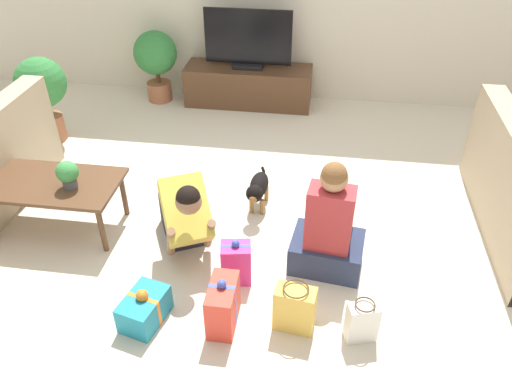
{
  "coord_description": "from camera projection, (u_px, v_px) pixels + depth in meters",
  "views": [
    {
      "loc": [
        0.57,
        -3.17,
        2.64
      ],
      "look_at": [
        0.13,
        -0.13,
        0.45
      ],
      "focal_mm": 35.0,
      "sensor_mm": 36.0,
      "label": 1
    }
  ],
  "objects": [
    {
      "name": "gift_box_c",
      "position": [
        236.0,
        263.0,
        3.56
      ],
      "size": [
        0.24,
        0.19,
        0.37
      ],
      "rotation": [
        0.0,
        0.0,
        0.17
      ],
      "color": "#CC3389",
      "rests_on": "ground_plane"
    },
    {
      "name": "gift_bag_b",
      "position": [
        295.0,
        308.0,
        3.21
      ],
      "size": [
        0.28,
        0.19,
        0.35
      ],
      "rotation": [
        0.0,
        0.0,
        -0.15
      ],
      "color": "#E5B74C",
      "rests_on": "ground_plane"
    },
    {
      "name": "potted_plant_back_left",
      "position": [
        156.0,
        58.0,
        5.84
      ],
      "size": [
        0.5,
        0.5,
        0.84
      ],
      "color": "#A36042",
      "rests_on": "ground_plane"
    },
    {
      "name": "gift_box_a",
      "position": [
        223.0,
        305.0,
        3.23
      ],
      "size": [
        0.17,
        0.33,
        0.39
      ],
      "rotation": [
        0.0,
        0.0,
        0.0
      ],
      "color": "red",
      "rests_on": "ground_plane"
    },
    {
      "name": "coffee_table",
      "position": [
        53.0,
        187.0,
        3.93
      ],
      "size": [
        1.06,
        0.58,
        0.44
      ],
      "color": "brown",
      "rests_on": "ground_plane"
    },
    {
      "name": "tv_console",
      "position": [
        248.0,
        86.0,
        5.93
      ],
      "size": [
        1.48,
        0.47,
        0.45
      ],
      "color": "brown",
      "rests_on": "ground_plane"
    },
    {
      "name": "person_sitting",
      "position": [
        329.0,
        232.0,
        3.57
      ],
      "size": [
        0.57,
        0.52,
        0.93
      ],
      "rotation": [
        0.0,
        0.0,
        3.02
      ],
      "color": "#283351",
      "rests_on": "ground_plane"
    },
    {
      "name": "tv",
      "position": [
        248.0,
        42.0,
        5.63
      ],
      "size": [
        0.99,
        0.2,
        0.67
      ],
      "color": "black",
      "rests_on": "tv_console"
    },
    {
      "name": "gift_bag_a",
      "position": [
        362.0,
        322.0,
        3.14
      ],
      "size": [
        0.22,
        0.16,
        0.31
      ],
      "rotation": [
        0.0,
        0.0,
        0.29
      ],
      "color": "white",
      "rests_on": "ground_plane"
    },
    {
      "name": "dog",
      "position": [
        258.0,
        188.0,
        4.2
      ],
      "size": [
        0.17,
        0.51,
        0.34
      ],
      "rotation": [
        0.0,
        0.0,
        6.22
      ],
      "color": "black",
      "rests_on": "ground_plane"
    },
    {
      "name": "potted_plant_corner_left",
      "position": [
        42.0,
        89.0,
        5.01
      ],
      "size": [
        0.5,
        0.5,
        0.9
      ],
      "color": "#A36042",
      "rests_on": "ground_plane"
    },
    {
      "name": "tabletop_plant",
      "position": [
        68.0,
        174.0,
        3.77
      ],
      "size": [
        0.17,
        0.17,
        0.22
      ],
      "color": "#4C4C51",
      "rests_on": "coffee_table"
    },
    {
      "name": "ground_plane",
      "position": [
        242.0,
        226.0,
        4.15
      ],
      "size": [
        16.0,
        16.0,
        0.0
      ],
      "primitive_type": "plane",
      "color": "beige"
    },
    {
      "name": "person_kneeling",
      "position": [
        184.0,
        214.0,
        3.75
      ],
      "size": [
        0.61,
        0.81,
        0.76
      ],
      "rotation": [
        0.0,
        0.0,
        0.46
      ],
      "color": "#23232D",
      "rests_on": "ground_plane"
    },
    {
      "name": "gift_box_b",
      "position": [
        144.0,
        308.0,
        3.29
      ],
      "size": [
        0.3,
        0.39,
        0.27
      ],
      "rotation": [
        0.0,
        0.0,
        -0.24
      ],
      "color": "teal",
      "rests_on": "ground_plane"
    }
  ]
}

